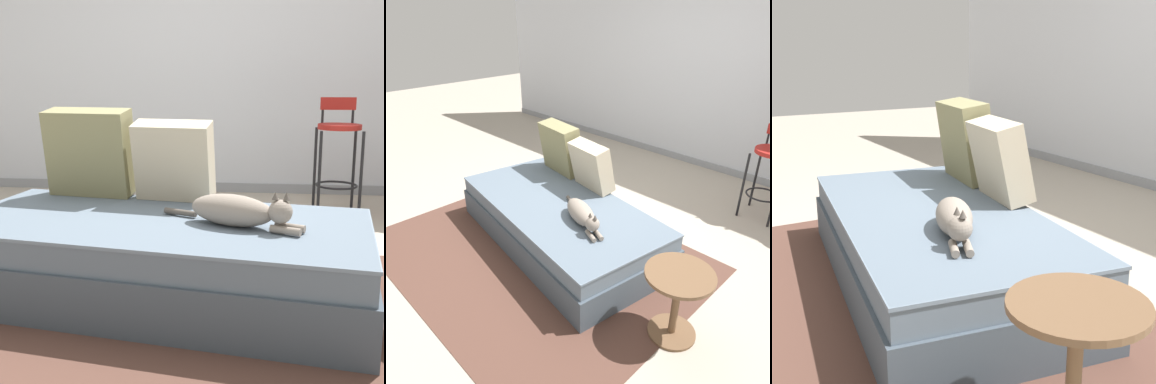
{
  "view_description": "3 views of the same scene",
  "coord_description": "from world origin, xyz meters",
  "views": [
    {
      "loc": [
        0.44,
        -2.93,
        1.09
      ],
      "look_at": [
        0.15,
        -0.3,
        0.52
      ],
      "focal_mm": 50.0,
      "sensor_mm": 36.0,
      "label": 1
    },
    {
      "loc": [
        2.22,
        -2.35,
        1.99
      ],
      "look_at": [
        0.15,
        -0.3,
        0.52
      ],
      "focal_mm": 35.0,
      "sensor_mm": 36.0,
      "label": 2
    },
    {
      "loc": [
        2.45,
        -1.64,
        1.24
      ],
      "look_at": [
        0.15,
        -0.3,
        0.52
      ],
      "focal_mm": 50.0,
      "sensor_mm": 36.0,
      "label": 3
    }
  ],
  "objects": [
    {
      "name": "throw_pillow_middle",
      "position": [
        0.01,
        0.01,
        0.64
      ],
      "size": [
        0.47,
        0.31,
        0.46
      ],
      "color": "beige",
      "rests_on": "couch"
    },
    {
      "name": "throw_pillow_corner",
      "position": [
        -0.5,
        0.09,
        0.66
      ],
      "size": [
        0.53,
        0.32,
        0.52
      ],
      "color": "#847F56",
      "rests_on": "couch"
    },
    {
      "name": "ground_plane",
      "position": [
        0.0,
        0.0,
        0.0
      ],
      "size": [
        16.0,
        16.0,
        0.0
      ],
      "primitive_type": "plane",
      "color": "#A89E8E",
      "rests_on": "ground"
    },
    {
      "name": "side_table",
      "position": [
        1.36,
        -0.61,
        0.33
      ],
      "size": [
        0.44,
        0.44,
        0.51
      ],
      "color": "brown",
      "rests_on": "ground"
    },
    {
      "name": "cat",
      "position": [
        0.39,
        -0.49,
        0.48
      ],
      "size": [
        0.69,
        0.38,
        0.19
      ],
      "color": "gray",
      "rests_on": "couch"
    },
    {
      "name": "area_rug",
      "position": [
        0.0,
        -0.7,
        0.0
      ],
      "size": [
        2.76,
        2.12,
        0.01
      ],
      "primitive_type": "cube",
      "color": "brown",
      "rests_on": "ground"
    },
    {
      "name": "couch",
      "position": [
        0.0,
        -0.4,
        0.21
      ],
      "size": [
        2.2,
        1.33,
        0.4
      ],
      "color": "#44505B",
      "rests_on": "ground"
    }
  ]
}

